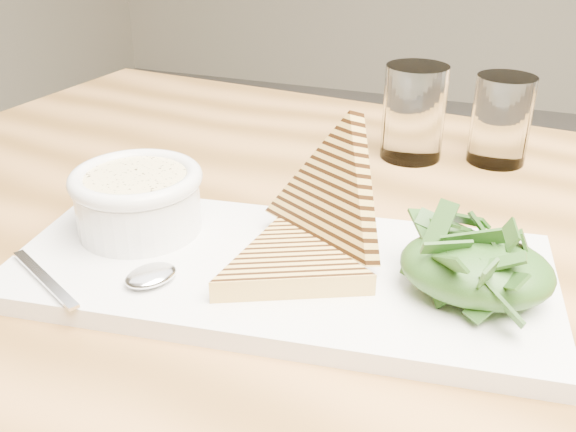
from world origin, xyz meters
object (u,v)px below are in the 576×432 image
(table_top, at_px, (374,268))
(platter, at_px, (279,271))
(soup_bowl, at_px, (139,208))
(glass_near, at_px, (414,113))
(glass_far, at_px, (501,120))

(table_top, xyz_separation_m, platter, (-0.06, -0.08, 0.03))
(table_top, xyz_separation_m, soup_bowl, (-0.20, -0.07, 0.06))
(table_top, bearing_deg, soup_bowl, -161.24)
(soup_bowl, height_order, glass_near, glass_near)
(glass_near, distance_m, glass_far, 0.10)
(table_top, relative_size, glass_near, 11.24)
(glass_near, bearing_deg, soup_bowl, -121.50)
(glass_near, relative_size, glass_far, 1.08)
(table_top, height_order, platter, platter)
(table_top, height_order, soup_bowl, soup_bowl)
(table_top, bearing_deg, glass_far, 72.16)
(platter, height_order, soup_bowl, soup_bowl)
(table_top, xyz_separation_m, glass_far, (0.08, 0.26, 0.07))
(platter, height_order, glass_far, glass_far)
(platter, bearing_deg, table_top, 50.93)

